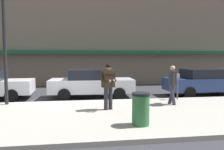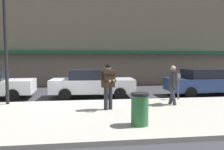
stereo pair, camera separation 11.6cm
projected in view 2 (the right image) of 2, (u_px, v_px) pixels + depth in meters
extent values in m
plane|color=#333338|center=(67.00, 103.00, 10.59)|extent=(80.00, 80.00, 0.00)
cube|color=#A8A399|center=(90.00, 116.00, 7.90)|extent=(32.00, 5.30, 0.14)
cube|color=silver|center=(88.00, 102.00, 10.77)|extent=(28.00, 0.12, 0.01)
cube|color=#756656|center=(85.00, 8.00, 18.63)|extent=(28.00, 4.00, 12.94)
cube|color=#195133|center=(86.00, 52.00, 16.60)|extent=(26.60, 0.70, 0.24)
cylinder|color=black|center=(21.00, 90.00, 12.44)|extent=(0.65, 0.25, 0.64)
cylinder|color=black|center=(13.00, 95.00, 10.76)|extent=(0.65, 0.25, 0.64)
cube|color=silver|center=(93.00, 85.00, 11.95)|extent=(4.57, 1.99, 0.70)
cube|color=black|center=(89.00, 74.00, 11.89)|extent=(2.13, 1.72, 0.52)
cylinder|color=black|center=(116.00, 89.00, 12.96)|extent=(0.65, 0.24, 0.64)
cylinder|color=black|center=(120.00, 94.00, 11.26)|extent=(0.65, 0.24, 0.64)
cylinder|color=black|center=(69.00, 90.00, 12.70)|extent=(0.65, 0.24, 0.64)
cylinder|color=black|center=(65.00, 95.00, 11.01)|extent=(0.65, 0.24, 0.64)
cube|color=navy|center=(206.00, 84.00, 12.52)|extent=(4.53, 1.88, 0.70)
cube|color=black|center=(204.00, 74.00, 12.45)|extent=(2.09, 1.67, 0.52)
cylinder|color=black|center=(219.00, 88.00, 13.59)|extent=(0.64, 0.23, 0.64)
cylinder|color=black|center=(177.00, 89.00, 13.20)|extent=(0.64, 0.23, 0.64)
cylinder|color=black|center=(191.00, 93.00, 11.51)|extent=(0.64, 0.23, 0.64)
cylinder|color=#23232B|center=(110.00, 98.00, 8.60)|extent=(0.16, 0.16, 0.88)
cylinder|color=#23232B|center=(106.00, 99.00, 8.51)|extent=(0.16, 0.16, 0.88)
cube|color=black|center=(108.00, 79.00, 8.50)|extent=(0.54, 0.44, 0.64)
cube|color=black|center=(108.00, 72.00, 8.47)|extent=(0.61, 0.50, 0.12)
cylinder|color=black|center=(114.00, 76.00, 8.61)|extent=(0.11, 0.11, 0.30)
cylinder|color=black|center=(113.00, 80.00, 8.43)|extent=(0.20, 0.32, 0.10)
sphere|color=tan|center=(114.00, 81.00, 8.27)|extent=(0.10, 0.10, 0.10)
cylinder|color=black|center=(102.00, 77.00, 8.36)|extent=(0.11, 0.11, 0.30)
cylinder|color=black|center=(107.00, 81.00, 8.29)|extent=(0.20, 0.32, 0.10)
sphere|color=tan|center=(110.00, 81.00, 8.20)|extent=(0.10, 0.10, 0.10)
cube|color=black|center=(112.00, 81.00, 8.20)|extent=(0.12, 0.16, 0.07)
sphere|color=tan|center=(108.00, 67.00, 8.43)|extent=(0.22, 0.22, 0.22)
sphere|color=black|center=(108.00, 67.00, 8.43)|extent=(0.23, 0.23, 0.23)
cylinder|color=#33333D|center=(173.00, 95.00, 9.38)|extent=(0.35, 0.23, 0.87)
cylinder|color=#33333D|center=(172.00, 94.00, 9.56)|extent=(0.35, 0.23, 0.87)
cube|color=#2D2D33|center=(173.00, 78.00, 9.41)|extent=(0.38, 0.48, 0.60)
cylinder|color=#2D2D33|center=(174.00, 80.00, 9.17)|extent=(0.10, 0.10, 0.58)
cylinder|color=#2D2D33|center=(172.00, 79.00, 9.67)|extent=(0.10, 0.10, 0.58)
sphere|color=tan|center=(173.00, 68.00, 9.38)|extent=(0.21, 0.21, 0.21)
cube|color=brown|center=(172.00, 82.00, 9.72)|extent=(0.18, 0.26, 0.32)
cylinder|color=black|center=(6.00, 52.00, 9.44)|extent=(0.14, 0.14, 4.60)
cylinder|color=#4C4C51|center=(178.00, 89.00, 10.64)|extent=(0.07, 0.07, 1.05)
cube|color=gray|center=(179.00, 76.00, 10.59)|extent=(0.12, 0.18, 0.22)
cylinder|color=#2D6638|center=(140.00, 110.00, 6.55)|extent=(0.52, 0.52, 0.90)
cylinder|color=black|center=(140.00, 94.00, 6.51)|extent=(0.55, 0.55, 0.08)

